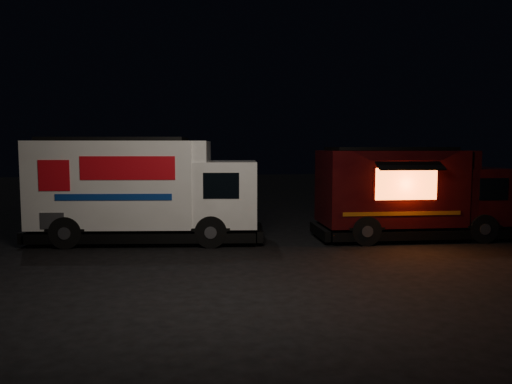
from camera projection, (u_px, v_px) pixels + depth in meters
name	position (u px, v px, depth m)	size (l,w,h in m)	color
ground	(260.00, 258.00, 13.41)	(80.00, 80.00, 0.00)	black
white_truck	(147.00, 190.00, 15.71)	(7.24, 2.47, 3.28)	white
red_truck	(413.00, 193.00, 16.26)	(6.40, 2.36, 2.98)	#3C0A0B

